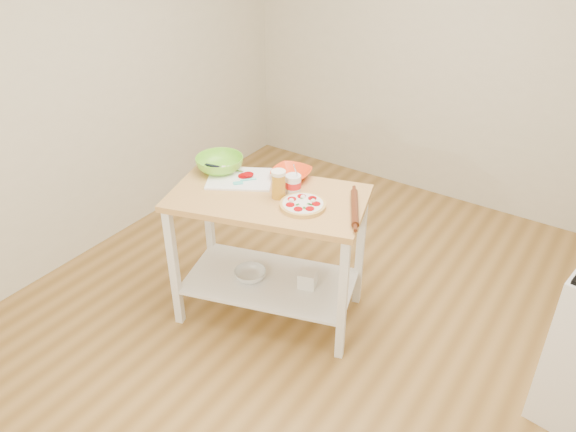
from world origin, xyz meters
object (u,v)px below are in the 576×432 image
(orange_bowl, at_px, (291,174))
(prep_island, at_px, (269,230))
(yogurt_tub, at_px, (293,184))
(cutting_board, at_px, (240,178))
(spatula, at_px, (244,181))
(shelf_bin, at_px, (308,279))
(pizza, at_px, (303,205))
(shelf_glass_bowl, at_px, (250,275))
(knife, at_px, (219,167))
(beer_pint, at_px, (279,184))
(green_bowl, at_px, (220,164))
(rolling_pin, at_px, (355,208))

(orange_bowl, bearing_deg, prep_island, -88.44)
(prep_island, height_order, yogurt_tub, yogurt_tub)
(cutting_board, relative_size, yogurt_tub, 2.44)
(orange_bowl, relative_size, yogurt_tub, 1.19)
(orange_bowl, bearing_deg, spatula, -132.23)
(prep_island, height_order, cutting_board, cutting_board)
(yogurt_tub, relative_size, shelf_bin, 1.87)
(cutting_board, relative_size, shelf_bin, 4.55)
(pizza, distance_m, shelf_glass_bowl, 0.72)
(knife, distance_m, shelf_bin, 0.92)
(pizza, bearing_deg, orange_bowl, 134.20)
(spatula, xyz_separation_m, shelf_glass_bowl, (0.10, -0.10, -0.62))
(spatula, relative_size, knife, 0.54)
(orange_bowl, bearing_deg, pizza, -45.80)
(cutting_board, distance_m, beer_pint, 0.35)
(spatula, height_order, green_bowl, green_bowl)
(spatula, xyz_separation_m, yogurt_tub, (0.32, 0.08, 0.04))
(spatula, xyz_separation_m, knife, (-0.25, 0.06, 0.00))
(shelf_bin, bearing_deg, beer_pint, -157.69)
(prep_island, relative_size, yogurt_tub, 6.40)
(prep_island, distance_m, rolling_pin, 0.60)
(shelf_glass_bowl, bearing_deg, knife, 155.71)
(prep_island, height_order, rolling_pin, rolling_pin)
(beer_pint, bearing_deg, spatula, 176.01)
(yogurt_tub, height_order, shelf_glass_bowl, yogurt_tub)
(cutting_board, height_order, spatula, cutting_board)
(shelf_glass_bowl, bearing_deg, spatula, 134.90)
(cutting_board, xyz_separation_m, beer_pint, (0.33, -0.05, 0.08))
(cutting_board, xyz_separation_m, green_bowl, (-0.18, 0.02, 0.04))
(spatula, bearing_deg, cutting_board, 101.37)
(beer_pint, height_order, yogurt_tub, yogurt_tub)
(beer_pint, bearing_deg, prep_island, -165.16)
(pizza, height_order, shelf_bin, pizza)
(prep_island, bearing_deg, green_bowl, 168.37)
(spatula, distance_m, knife, 0.26)
(beer_pint, bearing_deg, pizza, -5.15)
(beer_pint, height_order, rolling_pin, beer_pint)
(cutting_board, bearing_deg, spatula, -59.84)
(knife, xyz_separation_m, rolling_pin, (0.98, 0.03, 0.00))
(rolling_pin, bearing_deg, beer_pint, -166.48)
(green_bowl, height_order, shelf_bin, green_bowl)
(knife, bearing_deg, prep_island, -21.62)
(green_bowl, bearing_deg, shelf_bin, -0.35)
(shelf_bin, bearing_deg, yogurt_tub, 168.97)
(rolling_pin, bearing_deg, cutting_board, -175.87)
(prep_island, distance_m, orange_bowl, 0.38)
(spatula, relative_size, shelf_glass_bowl, 0.69)
(rolling_pin, bearing_deg, pizza, -155.19)
(prep_island, xyz_separation_m, shelf_bin, (0.24, 0.09, -0.33))
(shelf_glass_bowl, bearing_deg, orange_bowl, 71.61)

